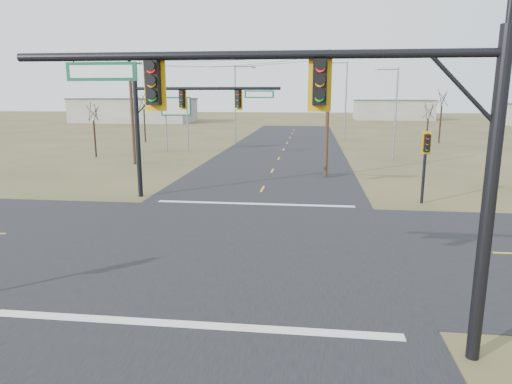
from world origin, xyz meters
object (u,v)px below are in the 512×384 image
pedestal_signal_ne (426,151)px  highway_sign (176,114)px  utility_pole_far (132,110)px  streetlight_c (237,101)px  mast_arm_near (340,126)px  bare_tree_a (93,111)px  streetlight_a (394,109)px  utility_pole_near (327,112)px  bare_tree_c (429,111)px  bare_tree_d (442,98)px  streetlight_b (344,97)px  bare_tree_b (144,101)px  mast_arm_far (181,113)px

pedestal_signal_ne → highway_sign: 31.85m
utility_pole_far → streetlight_c: streetlight_c is taller
mast_arm_near → streetlight_c: size_ratio=1.13×
bare_tree_a → streetlight_a: bearing=4.2°
mast_arm_near → streetlight_a: streetlight_a is taller
mast_arm_near → bare_tree_a: bearing=126.9°
utility_pole_near → streetlight_c: streetlight_c is taller
utility_pole_far → bare_tree_a: bearing=143.6°
bare_tree_c → bare_tree_d: (3.73, 8.58, 1.48)m
bare_tree_a → mast_arm_near: bearing=-56.2°
highway_sign → streetlight_a: bearing=-21.8°
mast_arm_near → pedestal_signal_ne: 18.40m
streetlight_b → bare_tree_c: streetlight_b is taller
streetlight_a → bare_tree_b: streetlight_a is taller
mast_arm_near → highway_sign: (-15.98, 40.03, -1.34)m
streetlight_a → bare_tree_d: 19.67m
highway_sign → streetlight_b: bearing=25.5°
bare_tree_a → bare_tree_b: (-0.56, 16.33, 0.83)m
pedestal_signal_ne → utility_pole_far: (-23.57, 13.47, 1.92)m
mast_arm_near → streetlight_b: (3.88, 57.24, 0.52)m
streetlight_a → streetlight_c: bearing=171.2°
streetlight_b → mast_arm_far: bearing=-97.7°
utility_pole_near → bare_tree_b: 35.16m
streetlight_c → mast_arm_near: bearing=-93.7°
mast_arm_near → highway_sign: 43.12m
mast_arm_near → bare_tree_b: mast_arm_near is taller
pedestal_signal_ne → utility_pole_far: 27.21m
mast_arm_near → bare_tree_a: (-23.50, 35.09, -0.96)m
highway_sign → utility_pole_far: bearing=-114.1°
mast_arm_near → pedestal_signal_ne: size_ratio=2.63×
pedestal_signal_ne → streetlight_a: streetlight_a is taller
mast_arm_near → bare_tree_d: bearing=76.0°
streetlight_b → streetlight_a: bearing=-69.7°
bare_tree_b → pedestal_signal_ne: bearing=-48.6°
bare_tree_a → bare_tree_d: 44.86m
utility_pole_far → bare_tree_d: (34.25, 24.07, 1.03)m
highway_sign → bare_tree_c: (29.08, 6.08, 0.25)m
utility_pole_far → bare_tree_b: 21.85m
mast_arm_far → streetlight_c: bearing=114.5°
mast_arm_far → highway_sign: (-7.20, 22.99, -0.95)m
mast_arm_near → bare_tree_d: 57.22m
bare_tree_a → bare_tree_b: size_ratio=0.86×
mast_arm_near → bare_tree_b: size_ratio=1.64×
bare_tree_b → mast_arm_near: bearing=-64.9°
utility_pole_near → bare_tree_d: (16.27, 28.37, 1.02)m
streetlight_b → bare_tree_b: 28.55m
utility_pole_near → highway_sign: utility_pole_near is taller
mast_arm_far → bare_tree_a: mast_arm_far is taller
mast_arm_far → streetlight_a: size_ratio=1.00×
streetlight_c → bare_tree_b: streetlight_c is taller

